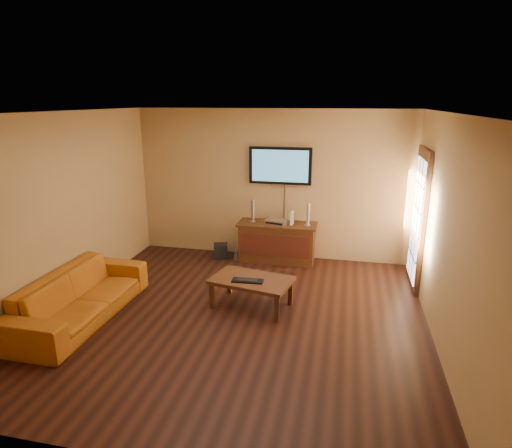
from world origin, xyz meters
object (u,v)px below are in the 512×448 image
(game_console, at_px, (292,218))
(television, at_px, (280,166))
(media_console, at_px, (277,242))
(speaker_left, at_px, (253,212))
(av_receiver, at_px, (277,222))
(bottle, at_px, (236,257))
(sofa, at_px, (80,289))
(speaker_right, at_px, (308,215))
(coffee_table, at_px, (251,282))
(keyboard, at_px, (247,281))
(subwoofer, at_px, (221,251))

(game_console, bearing_deg, television, 141.74)
(media_console, xyz_separation_m, speaker_left, (-0.45, 0.01, 0.54))
(av_receiver, height_order, game_console, game_console)
(game_console, distance_m, bottle, 1.24)
(media_console, xyz_separation_m, sofa, (-2.22, -2.67, 0.07))
(sofa, bearing_deg, speaker_right, -45.59)
(coffee_table, xyz_separation_m, keyboard, (-0.03, -0.10, 0.06))
(television, height_order, av_receiver, television)
(speaker_right, xyz_separation_m, game_console, (-0.28, 0.02, -0.07))
(speaker_right, distance_m, subwoofer, 1.77)
(game_console, bearing_deg, keyboard, -97.99)
(av_receiver, distance_m, bottle, 0.99)
(speaker_right, bearing_deg, subwoofer, -178.01)
(coffee_table, bearing_deg, subwoofer, 118.95)
(keyboard, bearing_deg, av_receiver, 87.58)
(speaker_right, height_order, subwoofer, speaker_right)
(speaker_left, relative_size, av_receiver, 1.10)
(speaker_right, bearing_deg, game_console, 176.89)
(coffee_table, distance_m, subwoofer, 2.08)
(game_console, height_order, bottle, game_console)
(bottle, bearing_deg, game_console, 13.11)
(sofa, xyz_separation_m, subwoofer, (1.16, 2.61, -0.30))
(television, xyz_separation_m, keyboard, (-0.08, -2.20, -1.27))
(television, relative_size, sofa, 0.51)
(television, bearing_deg, bottle, -147.97)
(av_receiver, relative_size, keyboard, 0.84)
(media_console, bearing_deg, speaker_left, 178.12)
(coffee_table, xyz_separation_m, game_console, (0.31, 1.88, 0.45))
(speaker_left, bearing_deg, coffee_table, -77.95)
(television, height_order, subwoofer, television)
(coffee_table, height_order, speaker_right, speaker_right)
(av_receiver, xyz_separation_m, subwoofer, (-1.05, -0.02, -0.62))
(television, distance_m, bottle, 1.83)
(bottle, bearing_deg, media_console, 17.03)
(game_console, bearing_deg, speaker_left, -178.62)
(keyboard, bearing_deg, coffee_table, 71.86)
(television, relative_size, game_console, 4.89)
(bottle, relative_size, keyboard, 0.41)
(media_console, height_order, television, television)
(speaker_right, relative_size, av_receiver, 1.08)
(subwoofer, distance_m, bottle, 0.37)
(speaker_left, bearing_deg, speaker_right, -1.27)
(coffee_table, bearing_deg, sofa, -159.67)
(av_receiver, relative_size, game_console, 1.61)
(speaker_left, bearing_deg, television, 25.13)
(coffee_table, distance_m, sofa, 2.31)
(speaker_right, relative_size, game_console, 1.73)
(bottle, xyz_separation_m, keyboard, (0.63, -1.75, 0.36))
(speaker_left, relative_size, game_console, 1.76)
(speaker_left, distance_m, subwoofer, 0.98)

